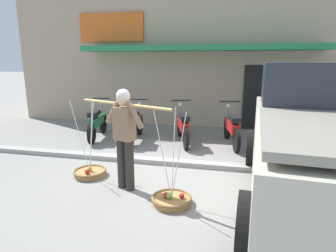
{
  "coord_description": "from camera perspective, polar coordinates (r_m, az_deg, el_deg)",
  "views": [
    {
      "loc": [
        1.54,
        -4.76,
        2.12
      ],
      "look_at": [
        0.34,
        0.6,
        0.85
      ],
      "focal_mm": 30.05,
      "sensor_mm": 36.0,
      "label": 1
    }
  ],
  "objects": [
    {
      "name": "motorcycle_end_of_row",
      "position": [
        7.36,
        12.84,
        -0.41
      ],
      "size": [
        0.57,
        1.8,
        1.09
      ],
      "color": "black",
      "rests_on": "ground"
    },
    {
      "name": "motorcycle_second_in_row",
      "position": [
        7.63,
        -6.67,
        0.31
      ],
      "size": [
        0.54,
        1.81,
        1.09
      ],
      "color": "black",
      "rests_on": "ground"
    },
    {
      "name": "fruit_basket_right_side",
      "position": [
        4.41,
        0.73,
        -14.6
      ],
      "size": [
        0.62,
        0.62,
        1.45
      ],
      "color": "#9E7542",
      "rests_on": "ground"
    },
    {
      "name": "ground_plane",
      "position": [
        5.44,
        -4.92,
        -9.99
      ],
      "size": [
        90.0,
        90.0,
        0.0
      ],
      "primitive_type": "plane",
      "color": "gray"
    },
    {
      "name": "storefront_building",
      "position": [
        11.65,
        7.82,
        12.82
      ],
      "size": [
        13.0,
        6.0,
        4.2
      ],
      "color": "tan",
      "rests_on": "ground"
    },
    {
      "name": "parked_truck",
      "position": [
        4.68,
        28.92,
        -2.12
      ],
      "size": [
        2.45,
        4.84,
        2.1
      ],
      "color": "beige",
      "rests_on": "ground"
    },
    {
      "name": "motorcycle_nearest_shop",
      "position": [
        8.08,
        -14.17,
        0.7
      ],
      "size": [
        0.58,
        1.8,
        1.09
      ],
      "color": "black",
      "rests_on": "ground"
    },
    {
      "name": "fruit_vendor",
      "position": [
        4.65,
        -8.83,
        -1.36
      ],
      "size": [
        1.75,
        0.75,
        1.7
      ],
      "color": "#2D2823",
      "rests_on": "ground"
    },
    {
      "name": "sidewalk_curb",
      "position": [
        6.04,
        -2.92,
        -7.04
      ],
      "size": [
        20.0,
        0.24,
        0.1
      ],
      "primitive_type": "cube",
      "color": "gray",
      "rests_on": "ground"
    },
    {
      "name": "fruit_basket_left_side",
      "position": [
        5.59,
        -15.56,
        -8.97
      ],
      "size": [
        0.62,
        0.62,
        1.45
      ],
      "color": "#9E7542",
      "rests_on": "ground"
    },
    {
      "name": "motorcycle_third_in_row",
      "position": [
        7.38,
        3.03,
        -0.05
      ],
      "size": [
        0.7,
        1.76,
        1.09
      ],
      "color": "black",
      "rests_on": "ground"
    }
  ]
}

